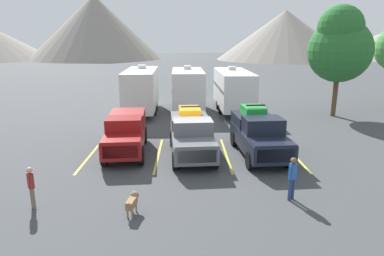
{
  "coord_description": "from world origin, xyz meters",
  "views": [
    {
      "loc": [
        -0.26,
        -16.88,
        6.06
      ],
      "look_at": [
        0.0,
        1.29,
        1.2
      ],
      "focal_mm": 31.88,
      "sensor_mm": 36.0,
      "label": 1
    }
  ],
  "objects_px": {
    "pickup_truck_a": "(126,132)",
    "person_a": "(292,176)",
    "dog": "(133,200)",
    "pickup_truck_c": "(258,133)",
    "camper_trailer_a": "(141,89)",
    "camper_trailer_b": "(188,88)",
    "person_b": "(31,185)",
    "camper_trailer_c": "(233,89)",
    "pickup_truck_b": "(191,134)"
  },
  "relations": [
    {
      "from": "camper_trailer_a",
      "to": "person_b",
      "type": "bearing_deg",
      "value": -96.84
    },
    {
      "from": "camper_trailer_b",
      "to": "dog",
      "type": "distance_m",
      "value": 17.34
    },
    {
      "from": "camper_trailer_a",
      "to": "person_a",
      "type": "bearing_deg",
      "value": -63.73
    },
    {
      "from": "pickup_truck_b",
      "to": "dog",
      "type": "xyz_separation_m",
      "value": [
        -2.16,
        -6.26,
        -0.66
      ]
    },
    {
      "from": "pickup_truck_b",
      "to": "dog",
      "type": "distance_m",
      "value": 6.65
    },
    {
      "from": "pickup_truck_b",
      "to": "camper_trailer_a",
      "type": "xyz_separation_m",
      "value": [
        -3.92,
        10.22,
        0.88
      ]
    },
    {
      "from": "camper_trailer_c",
      "to": "person_b",
      "type": "height_order",
      "value": "camper_trailer_c"
    },
    {
      "from": "pickup_truck_b",
      "to": "dog",
      "type": "bearing_deg",
      "value": -109.03
    },
    {
      "from": "pickup_truck_b",
      "to": "person_b",
      "type": "distance_m",
      "value": 8.28
    },
    {
      "from": "pickup_truck_c",
      "to": "dog",
      "type": "height_order",
      "value": "pickup_truck_c"
    },
    {
      "from": "pickup_truck_a",
      "to": "person_b",
      "type": "xyz_separation_m",
      "value": [
        -2.33,
        -6.28,
        -0.21
      ]
    },
    {
      "from": "camper_trailer_a",
      "to": "dog",
      "type": "relative_size",
      "value": 8.53
    },
    {
      "from": "camper_trailer_b",
      "to": "dog",
      "type": "height_order",
      "value": "camper_trailer_b"
    },
    {
      "from": "dog",
      "to": "pickup_truck_a",
      "type": "bearing_deg",
      "value": 101.51
    },
    {
      "from": "pickup_truck_c",
      "to": "person_b",
      "type": "relative_size",
      "value": 3.43
    },
    {
      "from": "pickup_truck_b",
      "to": "camper_trailer_a",
      "type": "relative_size",
      "value": 0.66
    },
    {
      "from": "person_b",
      "to": "pickup_truck_a",
      "type": "bearing_deg",
      "value": 69.63
    },
    {
      "from": "camper_trailer_b",
      "to": "camper_trailer_a",
      "type": "bearing_deg",
      "value": -169.7
    },
    {
      "from": "person_a",
      "to": "person_b",
      "type": "relative_size",
      "value": 1.07
    },
    {
      "from": "person_a",
      "to": "person_b",
      "type": "xyz_separation_m",
      "value": [
        -9.6,
        -0.54,
        -0.07
      ]
    },
    {
      "from": "camper_trailer_c",
      "to": "pickup_truck_b",
      "type": "bearing_deg",
      "value": -108.42
    },
    {
      "from": "pickup_truck_a",
      "to": "person_a",
      "type": "bearing_deg",
      "value": -38.29
    },
    {
      "from": "camper_trailer_b",
      "to": "person_a",
      "type": "xyz_separation_m",
      "value": [
        3.92,
        -16.23,
        -0.98
      ]
    },
    {
      "from": "person_b",
      "to": "pickup_truck_b",
      "type": "bearing_deg",
      "value": 45.07
    },
    {
      "from": "pickup_truck_c",
      "to": "camper_trailer_b",
      "type": "xyz_separation_m",
      "value": [
        -3.69,
        10.95,
        0.79
      ]
    },
    {
      "from": "camper_trailer_b",
      "to": "person_b",
      "type": "relative_size",
      "value": 4.57
    },
    {
      "from": "camper_trailer_a",
      "to": "camper_trailer_b",
      "type": "relative_size",
      "value": 1.14
    },
    {
      "from": "person_b",
      "to": "dog",
      "type": "height_order",
      "value": "person_b"
    },
    {
      "from": "pickup_truck_b",
      "to": "dog",
      "type": "height_order",
      "value": "pickup_truck_b"
    },
    {
      "from": "pickup_truck_c",
      "to": "camper_trailer_b",
      "type": "relative_size",
      "value": 0.75
    },
    {
      "from": "camper_trailer_b",
      "to": "person_a",
      "type": "height_order",
      "value": "camper_trailer_b"
    },
    {
      "from": "camper_trailer_c",
      "to": "person_b",
      "type": "bearing_deg",
      "value": -119.52
    },
    {
      "from": "person_a",
      "to": "pickup_truck_a",
      "type": "bearing_deg",
      "value": 141.71
    },
    {
      "from": "pickup_truck_b",
      "to": "camper_trailer_a",
      "type": "distance_m",
      "value": 10.98
    },
    {
      "from": "person_a",
      "to": "person_b",
      "type": "height_order",
      "value": "person_a"
    },
    {
      "from": "pickup_truck_b",
      "to": "person_a",
      "type": "relative_size",
      "value": 3.18
    },
    {
      "from": "pickup_truck_a",
      "to": "camper_trailer_b",
      "type": "distance_m",
      "value": 11.04
    },
    {
      "from": "pickup_truck_a",
      "to": "person_a",
      "type": "relative_size",
      "value": 3.14
    },
    {
      "from": "pickup_truck_c",
      "to": "person_a",
      "type": "distance_m",
      "value": 5.28
    },
    {
      "from": "person_b",
      "to": "dog",
      "type": "relative_size",
      "value": 1.64
    },
    {
      "from": "pickup_truck_a",
      "to": "person_a",
      "type": "height_order",
      "value": "pickup_truck_a"
    },
    {
      "from": "camper_trailer_c",
      "to": "person_a",
      "type": "distance_m",
      "value": 16.19
    },
    {
      "from": "camper_trailer_a",
      "to": "person_b",
      "type": "relative_size",
      "value": 5.21
    },
    {
      "from": "pickup_truck_a",
      "to": "pickup_truck_c",
      "type": "height_order",
      "value": "pickup_truck_c"
    },
    {
      "from": "pickup_truck_b",
      "to": "camper_trailer_b",
      "type": "bearing_deg",
      "value": 90.87
    },
    {
      "from": "camper_trailer_b",
      "to": "camper_trailer_c",
      "type": "relative_size",
      "value": 0.84
    },
    {
      "from": "camper_trailer_a",
      "to": "dog",
      "type": "bearing_deg",
      "value": -83.9
    },
    {
      "from": "camper_trailer_b",
      "to": "person_b",
      "type": "bearing_deg",
      "value": -108.73
    },
    {
      "from": "pickup_truck_c",
      "to": "pickup_truck_a",
      "type": "bearing_deg",
      "value": 176.21
    },
    {
      "from": "person_a",
      "to": "person_b",
      "type": "bearing_deg",
      "value": -176.8
    }
  ]
}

